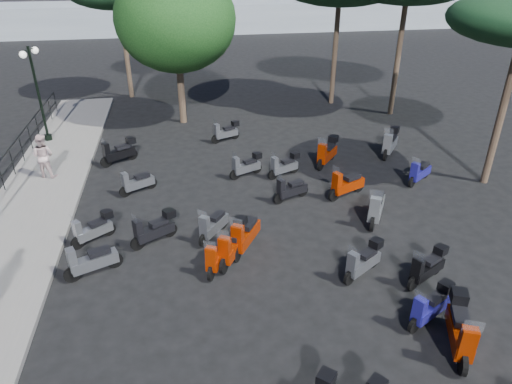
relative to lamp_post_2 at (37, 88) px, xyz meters
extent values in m
plane|color=black|center=(7.32, -11.34, -2.60)|extent=(120.00, 120.00, 0.00)
cube|color=slate|center=(0.82, -8.34, -2.52)|extent=(3.00, 30.00, 0.15)
cylinder|color=black|center=(-0.48, -5.12, -1.90)|extent=(0.04, 0.04, 1.10)
cylinder|color=black|center=(-0.48, -3.75, -1.90)|extent=(0.04, 0.04, 1.10)
cylinder|color=black|center=(-0.48, -2.38, -1.90)|extent=(0.04, 0.04, 1.10)
cylinder|color=black|center=(-0.48, -1.01, -1.90)|extent=(0.04, 0.04, 1.10)
cylinder|color=black|center=(-0.48, 0.36, -1.90)|extent=(0.04, 0.04, 1.10)
cylinder|color=black|center=(-0.48, 1.73, -1.90)|extent=(0.04, 0.04, 1.10)
cylinder|color=black|center=(-0.48, 3.09, -1.90)|extent=(0.04, 0.04, 1.10)
cylinder|color=black|center=(-0.48, 4.46, -1.90)|extent=(0.04, 0.04, 1.10)
cylinder|color=black|center=(0.00, 0.00, -2.32)|extent=(0.34, 0.34, 0.26)
cylinder|color=black|center=(0.00, 0.00, -0.30)|extent=(0.12, 0.12, 4.29)
cylinder|color=black|center=(0.00, 0.00, 1.68)|extent=(0.30, 0.94, 0.04)
sphere|color=white|center=(0.13, 0.47, 1.58)|extent=(0.30, 0.30, 0.30)
sphere|color=white|center=(-0.13, -0.47, 1.58)|extent=(0.30, 0.30, 0.30)
imported|color=#C6A8AA|center=(0.83, -4.15, -1.58)|extent=(1.01, 0.88, 1.75)
cylinder|color=black|center=(2.91, -10.95, -2.36)|extent=(0.47, 0.28, 0.47)
cylinder|color=black|center=(3.99, -10.49, -2.36)|extent=(0.47, 0.28, 0.47)
cube|color=#47494F|center=(3.49, -10.70, -2.19)|extent=(1.30, 0.81, 0.33)
cube|color=black|center=(3.65, -10.63, -1.91)|extent=(0.66, 0.50, 0.14)
cube|color=#47494F|center=(2.98, -10.92, -1.91)|extent=(0.31, 0.35, 0.68)
plane|color=white|center=(2.93, -10.94, -1.47)|extent=(0.22, 0.37, 0.36)
cylinder|color=black|center=(4.59, -9.71, -2.37)|extent=(0.44, 0.31, 0.46)
cylinder|color=black|center=(5.57, -9.13, -2.37)|extent=(0.44, 0.31, 0.46)
cube|color=black|center=(5.12, -9.40, -2.20)|extent=(1.23, 0.91, 0.32)
cube|color=black|center=(5.26, -9.32, -1.94)|extent=(0.63, 0.53, 0.13)
cube|color=black|center=(4.65, -9.67, -1.94)|extent=(0.32, 0.35, 0.66)
plane|color=white|center=(4.60, -9.70, -1.51)|extent=(0.25, 0.35, 0.35)
cube|color=black|center=(5.58, -9.12, -1.76)|extent=(0.43, 0.43, 0.25)
cylinder|color=black|center=(2.79, -9.34, -2.39)|extent=(0.40, 0.32, 0.42)
cylinder|color=black|center=(3.65, -8.73, -2.39)|extent=(0.40, 0.32, 0.42)
cube|color=gray|center=(3.26, -9.01, -2.23)|extent=(1.11, 0.91, 0.30)
cube|color=black|center=(3.38, -8.92, -1.98)|extent=(0.58, 0.52, 0.12)
cube|color=gray|center=(2.85, -9.30, -1.98)|extent=(0.31, 0.33, 0.62)
plane|color=white|center=(2.80, -9.33, -1.58)|extent=(0.25, 0.31, 0.33)
cube|color=black|center=(3.67, -8.72, -1.82)|extent=(0.41, 0.40, 0.23)
cylinder|color=black|center=(2.99, -3.36, -2.36)|extent=(0.46, 0.34, 0.48)
cylinder|color=black|center=(4.01, -2.72, -2.36)|extent=(0.46, 0.34, 0.48)
cube|color=black|center=(3.54, -3.01, -2.18)|extent=(1.29, 0.98, 0.34)
cube|color=black|center=(3.69, -2.92, -1.89)|extent=(0.67, 0.58, 0.14)
cube|color=black|center=(3.06, -3.32, -1.89)|extent=(0.35, 0.37, 0.70)
plane|color=white|center=(3.00, -3.35, -1.44)|extent=(0.27, 0.37, 0.37)
cube|color=black|center=(4.03, -2.71, -1.71)|extent=(0.46, 0.45, 0.26)
cube|color=black|center=(8.47, -15.95, -1.75)|extent=(0.45, 0.45, 0.25)
cylinder|color=black|center=(6.65, -11.53, -2.37)|extent=(0.27, 0.46, 0.46)
cylinder|color=black|center=(7.12, -10.48, -2.37)|extent=(0.27, 0.46, 0.46)
cube|color=#962303|center=(6.90, -10.96, -2.20)|extent=(0.80, 1.27, 0.33)
cube|color=black|center=(6.97, -10.81, -1.93)|extent=(0.50, 0.64, 0.13)
cube|color=#962303|center=(6.68, -11.46, -1.93)|extent=(0.35, 0.31, 0.67)
plane|color=white|center=(6.66, -11.52, -1.50)|extent=(0.36, 0.22, 0.36)
cylinder|color=black|center=(7.46, -10.82, -2.34)|extent=(0.37, 0.51, 0.53)
cylinder|color=black|center=(8.16, -9.69, -2.34)|extent=(0.37, 0.51, 0.53)
cube|color=#962303|center=(7.84, -10.21, -2.14)|extent=(1.07, 1.41, 0.37)
cube|color=black|center=(7.94, -10.05, -1.83)|extent=(0.63, 0.73, 0.15)
cube|color=#962303|center=(7.51, -10.74, -1.83)|extent=(0.41, 0.38, 0.77)
plane|color=white|center=(7.48, -10.80, -1.34)|extent=(0.40, 0.29, 0.41)
cylinder|color=black|center=(3.96, -6.18, -2.38)|extent=(0.42, 0.29, 0.43)
cylinder|color=black|center=(4.90, -5.65, -2.38)|extent=(0.42, 0.29, 0.43)
cube|color=#47494F|center=(4.47, -5.89, -2.22)|extent=(1.17, 0.84, 0.31)
cube|color=black|center=(4.60, -5.81, -1.97)|extent=(0.60, 0.50, 0.13)
cube|color=#47494F|center=(4.02, -6.14, -1.97)|extent=(0.30, 0.33, 0.63)
plane|color=white|center=(3.97, -6.17, -1.56)|extent=(0.23, 0.33, 0.33)
cylinder|color=black|center=(7.77, -1.47, -2.39)|extent=(0.43, 0.25, 0.43)
cylinder|color=black|center=(8.75, -1.04, -2.39)|extent=(0.43, 0.25, 0.43)
cube|color=#47494F|center=(8.30, -1.24, -2.23)|extent=(1.18, 0.74, 0.30)
cube|color=black|center=(8.44, -1.18, -1.98)|extent=(0.60, 0.46, 0.12)
cube|color=#47494F|center=(7.84, -1.45, -1.98)|extent=(0.29, 0.32, 0.62)
plane|color=white|center=(7.79, -1.47, -1.58)|extent=(0.20, 0.34, 0.33)
cube|color=black|center=(8.77, -1.04, -1.82)|extent=(0.39, 0.38, 0.23)
cylinder|color=black|center=(7.04, -11.29, -2.34)|extent=(0.35, 0.49, 0.51)
cylinder|color=black|center=(7.67, -10.19, -2.34)|extent=(0.35, 0.49, 0.51)
cube|color=#962303|center=(7.38, -10.69, -2.15)|extent=(1.00, 1.38, 0.36)
cube|color=black|center=(7.47, -10.54, -1.86)|extent=(0.59, 0.71, 0.15)
cube|color=#962303|center=(7.08, -11.22, -1.86)|extent=(0.39, 0.36, 0.74)
plane|color=white|center=(7.05, -11.27, -1.38)|extent=(0.39, 0.27, 0.39)
cube|color=black|center=(7.68, -10.17, -1.67)|extent=(0.47, 0.48, 0.28)
cylinder|color=black|center=(10.32, -12.40, -2.38)|extent=(0.43, 0.32, 0.45)
cylinder|color=black|center=(11.26, -11.79, -2.38)|extent=(0.43, 0.32, 0.45)
cube|color=#47494F|center=(10.83, -12.07, -2.21)|extent=(1.19, 0.92, 0.32)
cube|color=black|center=(10.97, -11.98, -1.95)|extent=(0.62, 0.54, 0.13)
cube|color=#47494F|center=(10.39, -12.36, -1.95)|extent=(0.32, 0.35, 0.65)
plane|color=white|center=(10.34, -12.39, -1.53)|extent=(0.25, 0.34, 0.35)
cube|color=black|center=(11.28, -11.78, -1.78)|extent=(0.43, 0.42, 0.24)
cylinder|color=black|center=(6.58, -9.88, -2.37)|extent=(0.35, 0.42, 0.46)
cylinder|color=black|center=(7.27, -8.97, -2.37)|extent=(0.35, 0.42, 0.46)
cube|color=#47494F|center=(6.96, -9.39, -2.20)|extent=(1.01, 1.18, 0.32)
cube|color=black|center=(7.05, -9.26, -1.93)|extent=(0.57, 0.63, 0.13)
cube|color=#47494F|center=(6.63, -9.82, -1.93)|extent=(0.35, 0.34, 0.67)
plane|color=white|center=(6.59, -9.86, -1.51)|extent=(0.33, 0.28, 0.35)
cylinder|color=black|center=(8.13, -5.46, -2.39)|extent=(0.43, 0.26, 0.43)
cylinder|color=black|center=(9.10, -5.02, -2.39)|extent=(0.43, 0.26, 0.43)
cube|color=#47494F|center=(8.66, -5.22, -2.23)|extent=(1.18, 0.75, 0.30)
cube|color=black|center=(8.79, -5.16, -1.98)|extent=(0.60, 0.46, 0.12)
cube|color=#47494F|center=(8.19, -5.43, -1.98)|extent=(0.29, 0.32, 0.62)
plane|color=white|center=(8.15, -5.45, -1.58)|extent=(0.20, 0.34, 0.33)
cube|color=black|center=(9.12, -5.02, -1.82)|extent=(0.39, 0.38, 0.23)
cylinder|color=black|center=(11.92, -12.90, -2.38)|extent=(0.43, 0.29, 0.44)
cylinder|color=black|center=(12.89, -12.39, -2.38)|extent=(0.43, 0.29, 0.44)
cube|color=black|center=(12.44, -12.62, -2.21)|extent=(1.20, 0.84, 0.31)
cube|color=black|center=(12.58, -12.55, -1.96)|extent=(0.61, 0.50, 0.13)
cube|color=black|center=(11.98, -12.87, -1.96)|extent=(0.31, 0.34, 0.64)
plane|color=white|center=(11.94, -12.89, -1.55)|extent=(0.23, 0.34, 0.34)
cube|color=black|center=(12.91, -12.38, -1.79)|extent=(0.41, 0.41, 0.24)
cylinder|color=black|center=(11.44, -7.82, -2.35)|extent=(0.50, 0.30, 0.50)
cylinder|color=black|center=(12.57, -7.31, -2.35)|extent=(0.50, 0.30, 0.50)
cube|color=#962303|center=(12.05, -7.55, -2.16)|extent=(1.37, 0.88, 0.35)
cube|color=black|center=(12.21, -7.47, -1.87)|extent=(0.70, 0.54, 0.15)
cube|color=#962303|center=(11.51, -7.79, -1.87)|extent=(0.34, 0.38, 0.73)
plane|color=white|center=(11.46, -7.82, -1.41)|extent=(0.24, 0.39, 0.39)
cylinder|color=black|center=(9.43, -7.69, -2.38)|extent=(0.43, 0.25, 0.43)
cylinder|color=black|center=(10.42, -7.27, -2.38)|extent=(0.43, 0.25, 0.43)
cube|color=black|center=(9.96, -7.46, -2.22)|extent=(1.20, 0.74, 0.31)
cube|color=black|center=(10.10, -7.40, -1.97)|extent=(0.60, 0.46, 0.13)
cube|color=black|center=(9.49, -7.66, -1.97)|extent=(0.29, 0.33, 0.63)
plane|color=white|center=(9.44, -7.68, -1.56)|extent=(0.20, 0.34, 0.33)
cylinder|color=black|center=(11.74, -5.21, -2.34)|extent=(0.41, 0.46, 0.51)
cylinder|color=black|center=(12.56, -4.23, -2.34)|extent=(0.41, 0.46, 0.51)
cube|color=#962303|center=(12.18, -4.68, -2.15)|extent=(1.17, 1.30, 0.36)
cube|color=black|center=(12.30, -4.54, -1.85)|extent=(0.66, 0.70, 0.15)
cube|color=#962303|center=(11.79, -5.15, -1.85)|extent=(0.40, 0.39, 0.75)
plane|color=white|center=(11.75, -5.20, -1.37)|extent=(0.37, 0.33, 0.40)
cube|color=black|center=(12.58, -4.21, -1.66)|extent=(0.50, 0.50, 0.28)
cylinder|color=black|center=(11.65, -15.63, -2.33)|extent=(0.31, 0.53, 0.53)
cylinder|color=black|center=(12.17, -14.40, -2.33)|extent=(0.31, 0.53, 0.53)
cube|color=#962303|center=(11.93, -14.96, -2.13)|extent=(0.91, 1.48, 0.38)
cube|color=black|center=(12.01, -14.79, -1.82)|extent=(0.56, 0.74, 0.16)
cube|color=#962303|center=(11.69, -15.55, -1.82)|extent=(0.40, 0.35, 0.78)
plane|color=white|center=(11.66, -15.61, -1.32)|extent=(0.42, 0.24, 0.41)
cube|color=black|center=(12.18, -14.38, -1.62)|extent=(0.47, 0.49, 0.29)
cylinder|color=black|center=(11.21, -14.35, -2.38)|extent=(0.43, 0.29, 0.44)
cylinder|color=black|center=(12.19, -13.83, -2.38)|extent=(0.43, 0.29, 0.44)
cube|color=navy|center=(11.74, -14.07, -2.21)|extent=(1.20, 0.83, 0.31)
cube|color=black|center=(11.88, -13.99, -1.96)|extent=(0.62, 0.50, 0.13)
cube|color=navy|center=(11.28, -14.31, -1.96)|extent=(0.31, 0.34, 0.64)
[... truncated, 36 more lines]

